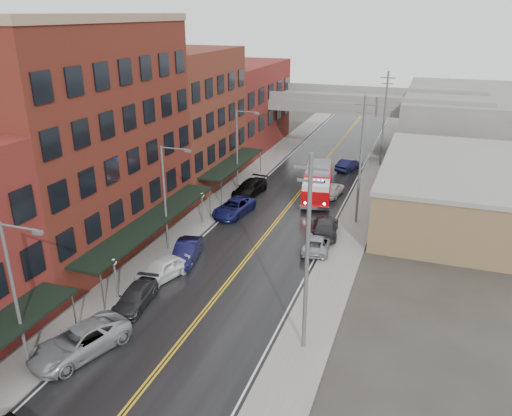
% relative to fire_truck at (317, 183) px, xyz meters
% --- Properties ---
extents(road, '(11.00, 160.00, 0.02)m').
position_rel_fire_truck_xyz_m(road, '(-2.17, -10.47, -1.74)').
color(road, black).
rests_on(road, ground).
extents(sidewalk_left, '(3.00, 160.00, 0.15)m').
position_rel_fire_truck_xyz_m(sidewalk_left, '(-9.47, -10.47, -1.68)').
color(sidewalk_left, slate).
rests_on(sidewalk_left, ground).
extents(sidewalk_right, '(3.00, 160.00, 0.15)m').
position_rel_fire_truck_xyz_m(sidewalk_right, '(5.13, -10.47, -1.68)').
color(sidewalk_right, slate).
rests_on(sidewalk_right, ground).
extents(curb_left, '(0.30, 160.00, 0.15)m').
position_rel_fire_truck_xyz_m(curb_left, '(-7.82, -10.47, -1.68)').
color(curb_left, gray).
rests_on(curb_left, ground).
extents(curb_right, '(0.30, 160.00, 0.15)m').
position_rel_fire_truck_xyz_m(curb_right, '(3.48, -10.47, -1.68)').
color(curb_right, gray).
rests_on(curb_right, ground).
extents(brick_building_b, '(9.00, 20.00, 18.00)m').
position_rel_fire_truck_xyz_m(brick_building_b, '(-15.47, -17.47, 7.25)').
color(brick_building_b, '#5F2419').
rests_on(brick_building_b, ground).
extents(brick_building_c, '(9.00, 15.00, 15.00)m').
position_rel_fire_truck_xyz_m(brick_building_c, '(-15.47, 0.03, 5.75)').
color(brick_building_c, brown).
rests_on(brick_building_c, ground).
extents(brick_building_far, '(9.00, 20.00, 12.00)m').
position_rel_fire_truck_xyz_m(brick_building_far, '(-15.47, 17.53, 4.25)').
color(brick_building_far, maroon).
rests_on(brick_building_far, ground).
extents(tan_building, '(14.00, 22.00, 5.00)m').
position_rel_fire_truck_xyz_m(tan_building, '(13.83, -0.47, 0.75)').
color(tan_building, olive).
rests_on(tan_building, ground).
extents(right_far_block, '(18.00, 30.00, 8.00)m').
position_rel_fire_truck_xyz_m(right_far_block, '(15.83, 29.53, 2.25)').
color(right_far_block, slate).
rests_on(right_far_block, ground).
extents(awning_1, '(2.60, 18.00, 3.09)m').
position_rel_fire_truck_xyz_m(awning_1, '(-9.67, -17.47, 1.24)').
color(awning_1, black).
rests_on(awning_1, ground).
extents(awning_2, '(2.60, 13.00, 3.09)m').
position_rel_fire_truck_xyz_m(awning_2, '(-9.66, 0.03, 1.23)').
color(awning_2, black).
rests_on(awning_2, ground).
extents(globe_lamp_1, '(0.44, 0.44, 3.12)m').
position_rel_fire_truck_xyz_m(globe_lamp_1, '(-8.57, -24.47, 0.56)').
color(globe_lamp_1, '#59595B').
rests_on(globe_lamp_1, ground).
extents(globe_lamp_2, '(0.44, 0.44, 3.12)m').
position_rel_fire_truck_xyz_m(globe_lamp_2, '(-8.57, -10.47, 0.56)').
color(globe_lamp_2, '#59595B').
rests_on(globe_lamp_2, ground).
extents(street_lamp_0, '(2.64, 0.22, 9.00)m').
position_rel_fire_truck_xyz_m(street_lamp_0, '(-8.72, -32.47, 3.43)').
color(street_lamp_0, '#59595B').
rests_on(street_lamp_0, ground).
extents(street_lamp_1, '(2.64, 0.22, 9.00)m').
position_rel_fire_truck_xyz_m(street_lamp_1, '(-8.72, -16.47, 3.43)').
color(street_lamp_1, '#59595B').
rests_on(street_lamp_1, ground).
extents(street_lamp_2, '(2.64, 0.22, 9.00)m').
position_rel_fire_truck_xyz_m(street_lamp_2, '(-8.72, -0.47, 3.43)').
color(street_lamp_2, '#59595B').
rests_on(street_lamp_2, ground).
extents(utility_pole_0, '(1.80, 0.24, 12.00)m').
position_rel_fire_truck_xyz_m(utility_pole_0, '(5.03, -25.47, 4.55)').
color(utility_pole_0, '#59595B').
rests_on(utility_pole_0, ground).
extents(utility_pole_1, '(1.80, 0.24, 12.00)m').
position_rel_fire_truck_xyz_m(utility_pole_1, '(5.03, -5.47, 4.55)').
color(utility_pole_1, '#59595B').
rests_on(utility_pole_1, ground).
extents(utility_pole_2, '(1.80, 0.24, 12.00)m').
position_rel_fire_truck_xyz_m(utility_pole_2, '(5.03, 14.53, 4.55)').
color(utility_pole_2, '#59595B').
rests_on(utility_pole_2, ground).
extents(overpass, '(40.00, 10.00, 7.50)m').
position_rel_fire_truck_xyz_m(overpass, '(-2.17, 21.53, 4.23)').
color(overpass, slate).
rests_on(overpass, ground).
extents(fire_truck, '(4.71, 9.21, 3.23)m').
position_rel_fire_truck_xyz_m(fire_truck, '(0.00, 0.00, 0.00)').
color(fire_truck, '#AD080A').
rests_on(fire_truck, ground).
extents(parked_car_left_2, '(4.59, 6.57, 1.67)m').
position_rel_fire_truck_xyz_m(parked_car_left_2, '(-7.17, -30.30, -0.92)').
color(parked_car_left_2, gray).
rests_on(parked_car_left_2, ground).
extents(parked_car_left_3, '(2.41, 4.82, 1.34)m').
position_rel_fire_truck_xyz_m(parked_car_left_3, '(-6.90, -24.77, -1.08)').
color(parked_car_left_3, '#252528').
rests_on(parked_car_left_3, ground).
extents(parked_car_left_4, '(3.29, 5.10, 1.61)m').
position_rel_fire_truck_xyz_m(parked_car_left_4, '(-7.00, -20.83, -0.95)').
color(parked_car_left_4, white).
rests_on(parked_car_left_4, ground).
extents(parked_car_left_5, '(2.62, 5.06, 1.59)m').
position_rel_fire_truck_xyz_m(parked_car_left_5, '(-6.65, -17.67, -0.96)').
color(parked_car_left_5, black).
rests_on(parked_car_left_5, ground).
extents(parked_car_left_6, '(3.24, 5.79, 1.53)m').
position_rel_fire_truck_xyz_m(parked_car_left_6, '(-6.69, -7.27, -0.99)').
color(parked_car_left_6, '#151850').
rests_on(parked_car_left_6, ground).
extents(parked_car_left_7, '(2.90, 5.77, 1.61)m').
position_rel_fire_truck_xyz_m(parked_car_left_7, '(-7.17, -1.40, -0.95)').
color(parked_car_left_7, black).
rests_on(parked_car_left_7, ground).
extents(parked_car_right_0, '(2.58, 4.92, 1.32)m').
position_rel_fire_truck_xyz_m(parked_car_right_0, '(2.83, -12.27, -1.09)').
color(parked_car_right_0, '#93949A').
rests_on(parked_car_right_0, ground).
extents(parked_car_right_1, '(3.00, 5.76, 1.60)m').
position_rel_fire_truck_xyz_m(parked_car_right_1, '(2.83, -9.13, -0.95)').
color(parked_car_right_1, '#272729').
rests_on(parked_car_right_1, ground).
extents(parked_car_right_2, '(2.24, 4.51, 1.48)m').
position_rel_fire_truck_xyz_m(parked_car_right_2, '(1.43, 1.33, -1.01)').
color(parked_car_right_2, silver).
rests_on(parked_car_right_2, ground).
extents(parked_car_right_3, '(2.94, 4.80, 1.49)m').
position_rel_fire_truck_xyz_m(parked_car_right_3, '(1.52, 11.27, -1.01)').
color(parked_car_right_3, black).
rests_on(parked_car_right_3, ground).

